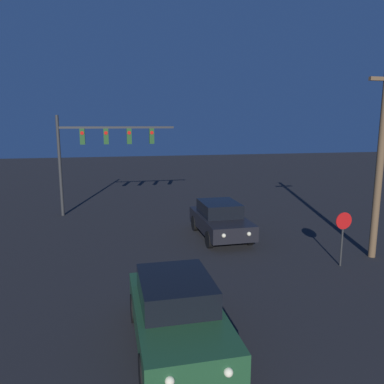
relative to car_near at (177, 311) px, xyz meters
name	(u,v)px	position (x,y,z in m)	size (l,w,h in m)	color
car_near	(177,311)	(0.00, 0.00, 0.00)	(2.08, 4.56, 1.66)	#1E4728
car_far	(220,219)	(3.53, 8.23, 0.00)	(2.09, 4.57, 1.66)	black
traffic_signal_mast	(99,145)	(-2.06, 14.23, 3.24)	(6.70, 0.30, 5.77)	#2D2D2D
stop_sign	(343,229)	(6.93, 3.71, 0.57)	(0.64, 0.07, 2.08)	#2D2D2D
utility_pole	(380,158)	(8.76, 4.34, 3.14)	(1.52, 0.28, 7.71)	brown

